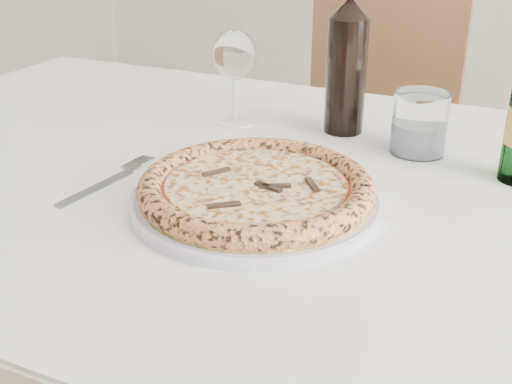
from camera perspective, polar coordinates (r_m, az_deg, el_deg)
dining_table at (r=0.95m, az=2.51°, el=-3.10°), size 1.60×0.94×0.76m
chair_far at (r=1.70m, az=10.06°, el=4.14°), size 0.40×0.40×0.93m
plate at (r=0.83m, az=0.00°, el=-0.70°), size 0.33×0.33×0.02m
pizza at (r=0.82m, az=-0.00°, el=0.40°), size 0.30×0.30×0.03m
fork at (r=0.93m, az=-13.05°, el=0.99°), size 0.03×0.20×0.00m
wine_glass at (r=1.11m, az=-1.94°, el=11.87°), size 0.07×0.07×0.16m
tumbler at (r=1.03m, az=14.30°, el=5.61°), size 0.09×0.09×0.10m
wine_bottle at (r=1.08m, az=8.06°, el=11.18°), size 0.07×0.07×0.27m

